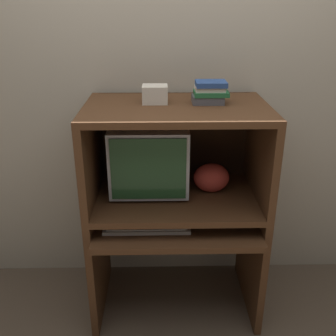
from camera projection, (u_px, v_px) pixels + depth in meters
The scene contains 11 objects.
ground_plane at pixel (177, 336), 2.32m from camera, with size 12.00×12.00×0.00m, color brown.
wall_back at pixel (174, 93), 2.45m from camera, with size 6.00×0.06×2.60m.
desk_base at pixel (176, 251), 2.40m from camera, with size 1.00×0.70×0.66m.
desk_monitor_shelf at pixel (176, 199), 2.32m from camera, with size 1.00×0.64×0.11m.
hutch_upper at pixel (176, 134), 2.20m from camera, with size 1.00×0.64×0.54m.
crt_monitor at pixel (149, 157), 2.29m from camera, with size 0.44×0.39×0.41m.
keyboard at pixel (147, 227), 2.17m from camera, with size 0.48×0.14×0.03m.
mouse at pixel (200, 225), 2.19m from camera, with size 0.06×0.04×0.03m.
snack_bag at pixel (211, 178), 2.32m from camera, with size 0.21×0.16×0.17m.
book_stack at pixel (210, 92), 2.12m from camera, with size 0.19×0.14×0.12m.
storage_box at pixel (155, 94), 2.13m from camera, with size 0.14×0.12×0.10m.
Camera 1 is at (-0.09, -1.74, 1.83)m, focal length 42.00 mm.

